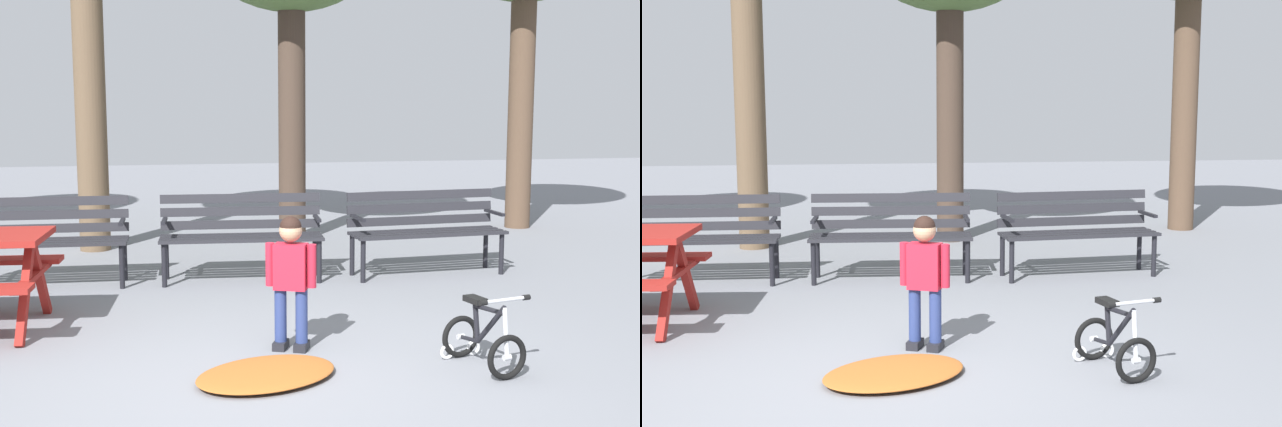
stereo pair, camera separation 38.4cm
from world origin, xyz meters
The scene contains 7 objects.
ground centered at (0.00, 0.00, 0.00)m, with size 36.00×36.00×0.00m, color slate.
park_bench_far_left centered at (-1.63, 3.28, 0.51)m, with size 1.61×0.51×0.85m.
park_bench_left centered at (0.27, 3.18, 0.51)m, with size 1.63×0.56×0.85m.
park_bench_right centered at (2.16, 3.12, 0.51)m, with size 1.63×0.58×0.85m.
child_standing centered at (0.39, 0.77, 0.57)m, with size 0.35×0.24×0.98m.
kids_bicycle centered at (1.59, 0.12, 0.20)m, with size 0.47×0.62×0.54m.
leaf_pile centered at (0.14, 0.18, 0.04)m, with size 0.97×0.68×0.07m, color #9E5623.
Camera 2 is at (-0.12, -5.04, 1.81)m, focal length 46.63 mm.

